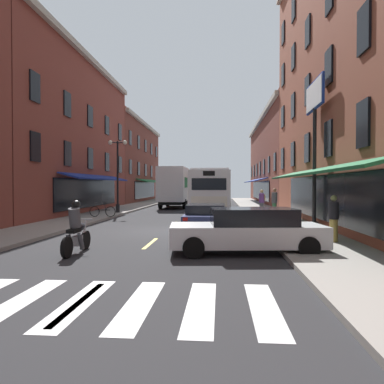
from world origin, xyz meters
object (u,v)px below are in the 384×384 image
(pedestrian_mid, at_px, (334,218))
(street_lamp_twin, at_px, (118,172))
(billboard_sign, at_px, (315,116))
(sedan_near, at_px, (185,197))
(transit_bus, at_px, (212,191))
(motorcycle_rider, at_px, (76,231))
(pedestrian_far, at_px, (274,202))
(sedan_mid, at_px, (206,217))
(pedestrian_near, at_px, (262,202))
(bicycle_near, at_px, (103,211))
(sedan_far, at_px, (248,230))
(box_truck, at_px, (175,187))

(pedestrian_mid, bearing_deg, street_lamp_twin, -85.17)
(billboard_sign, relative_size, street_lamp_twin, 1.32)
(street_lamp_twin, bearing_deg, sedan_near, 79.96)
(transit_bus, height_order, motorcycle_rider, transit_bus)
(pedestrian_far, bearing_deg, sedan_mid, -125.87)
(sedan_mid, xyz_separation_m, street_lamp_twin, (-6.90, 9.13, 2.43))
(sedan_near, bearing_deg, pedestrian_near, -69.60)
(sedan_near, distance_m, pedestrian_near, 20.60)
(bicycle_near, bearing_deg, sedan_far, -51.90)
(sedan_near, xyz_separation_m, sedan_mid, (3.74, -26.94, -0.04))
(sedan_near, distance_m, bicycle_near, 21.70)
(motorcycle_rider, relative_size, bicycle_near, 1.21)
(billboard_sign, xyz_separation_m, box_truck, (-8.80, 15.93, -3.47))
(motorcycle_rider, bearing_deg, sedan_far, 5.81)
(billboard_sign, bearing_deg, sedan_mid, -168.80)
(box_truck, height_order, motorcycle_rider, box_truck)
(billboard_sign, distance_m, bicycle_near, 13.66)
(transit_bus, height_order, pedestrian_far, transit_bus)
(sedan_mid, bearing_deg, billboard_sign, 11.20)
(bicycle_near, bearing_deg, sedan_mid, -38.77)
(bicycle_near, relative_size, pedestrian_mid, 1.05)
(box_truck, bearing_deg, sedan_near, 90.50)
(pedestrian_near, bearing_deg, bicycle_near, 41.18)
(pedestrian_mid, bearing_deg, transit_bus, -108.90)
(transit_bus, relative_size, sedan_mid, 2.56)
(box_truck, xyz_separation_m, street_lamp_twin, (-3.24, -7.82, 1.12))
(sedan_near, bearing_deg, bicycle_near, -98.08)
(motorcycle_rider, height_order, street_lamp_twin, street_lamp_twin)
(street_lamp_twin, bearing_deg, pedestrian_near, -8.21)
(sedan_near, height_order, sedan_mid, sedan_near)
(motorcycle_rider, relative_size, street_lamp_twin, 0.39)
(billboard_sign, distance_m, motorcycle_rider, 12.15)
(pedestrian_far, bearing_deg, motorcycle_rider, -126.19)
(box_truck, xyz_separation_m, bicycle_near, (-3.14, -11.49, -1.46))
(sedan_near, bearing_deg, transit_bus, -77.32)
(billboard_sign, relative_size, motorcycle_rider, 3.38)
(pedestrian_near, bearing_deg, pedestrian_far, 142.27)
(box_truck, height_order, pedestrian_near, box_truck)
(transit_bus, bearing_deg, sedan_far, -84.53)
(sedan_far, height_order, pedestrian_far, pedestrian_far)
(pedestrian_far, bearing_deg, transit_bus, 133.34)
(transit_bus, distance_m, pedestrian_far, 5.60)
(box_truck, bearing_deg, sedan_mid, -77.83)
(sedan_far, height_order, street_lamp_twin, street_lamp_twin)
(motorcycle_rider, bearing_deg, street_lamp_twin, 101.76)
(bicycle_near, distance_m, pedestrian_mid, 14.54)
(street_lamp_twin, bearing_deg, bicycle_near, -88.37)
(billboard_sign, distance_m, sedan_far, 8.57)
(motorcycle_rider, distance_m, pedestrian_far, 14.24)
(box_truck, relative_size, street_lamp_twin, 1.38)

